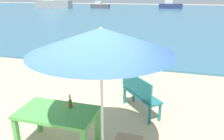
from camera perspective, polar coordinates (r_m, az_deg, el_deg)
name	(u,v)px	position (r m, az deg, el deg)	size (l,w,h in m)	color
sea_water	(165,13)	(33.08, 13.58, 13.99)	(120.00, 50.00, 0.08)	#386B84
picnic_table_green	(57,116)	(4.19, -13.92, -11.53)	(1.40, 0.80, 0.76)	#4C9E47
beer_bottle_amber	(70,103)	(4.15, -10.69, -8.38)	(0.07, 0.07, 0.26)	#2D662D
patio_umbrella	(101,41)	(3.14, -2.86, 7.56)	(2.10, 2.10, 2.30)	silver
bench_teal_center	(139,92)	(5.30, 6.97, -5.56)	(1.08, 1.13, 0.95)	#237275
swimmer_person	(133,45)	(11.33, 5.33, 6.31)	(0.34, 0.34, 0.41)	tan
boat_sailboat	(100,6)	(42.74, -3.12, 16.21)	(3.52, 0.96, 1.28)	#4C4C4C
boat_ferry	(170,5)	(43.19, 14.82, 15.77)	(4.16, 1.13, 1.51)	navy
boat_tanker	(53,3)	(44.42, -14.97, 16.29)	(6.84, 1.87, 2.49)	gray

